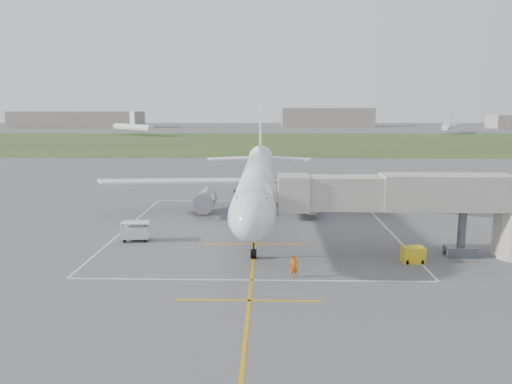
{
  "coord_description": "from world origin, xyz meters",
  "views": [
    {
      "loc": [
        1.27,
        -55.84,
        12.89
      ],
      "look_at": [
        -0.06,
        -4.0,
        4.0
      ],
      "focal_mm": 35.0,
      "sensor_mm": 36.0,
      "label": 1
    }
  ],
  "objects_px": {
    "gpu_unit": "(413,255)",
    "ramp_worker_wing": "(202,208)",
    "baggage_cart": "(136,231)",
    "ramp_worker_nose": "(294,266)",
    "jet_bridge": "(437,203)",
    "airliner": "(258,182)"
  },
  "relations": [
    {
      "from": "airliner",
      "to": "baggage_cart",
      "type": "xyz_separation_m",
      "value": [
        -11.64,
        -9.87,
        -3.44
      ]
    },
    {
      "from": "baggage_cart",
      "to": "ramp_worker_wing",
      "type": "distance_m",
      "value": 12.76
    },
    {
      "from": "gpu_unit",
      "to": "ramp_worker_nose",
      "type": "relative_size",
      "value": 1.09
    },
    {
      "from": "gpu_unit",
      "to": "baggage_cart",
      "type": "relative_size",
      "value": 0.66
    },
    {
      "from": "gpu_unit",
      "to": "ramp_worker_wing",
      "type": "height_order",
      "value": "ramp_worker_wing"
    },
    {
      "from": "ramp_worker_wing",
      "to": "gpu_unit",
      "type": "bearing_deg",
      "value": 161.09
    },
    {
      "from": "airliner",
      "to": "jet_bridge",
      "type": "xyz_separation_m",
      "value": [
        15.72,
        -14.25,
        0.35
      ]
    },
    {
      "from": "airliner",
      "to": "ramp_worker_wing",
      "type": "relative_size",
      "value": 26.56
    },
    {
      "from": "ramp_worker_nose",
      "to": "ramp_worker_wing",
      "type": "relative_size",
      "value": 0.97
    },
    {
      "from": "ramp_worker_nose",
      "to": "ramp_worker_wing",
      "type": "distance_m",
      "value": 24.01
    },
    {
      "from": "ramp_worker_nose",
      "to": "gpu_unit",
      "type": "bearing_deg",
      "value": 16.85
    },
    {
      "from": "gpu_unit",
      "to": "ramp_worker_nose",
      "type": "bearing_deg",
      "value": -161.72
    },
    {
      "from": "gpu_unit",
      "to": "jet_bridge",
      "type": "bearing_deg",
      "value": 35.53
    },
    {
      "from": "airliner",
      "to": "gpu_unit",
      "type": "distance_m",
      "value": 21.26
    },
    {
      "from": "gpu_unit",
      "to": "ramp_worker_wing",
      "type": "relative_size",
      "value": 1.06
    },
    {
      "from": "airliner",
      "to": "ramp_worker_nose",
      "type": "xyz_separation_m",
      "value": [
        3.24,
        -19.99,
        -3.54
      ]
    },
    {
      "from": "baggage_cart",
      "to": "gpu_unit",
      "type": "bearing_deg",
      "value": -19.33
    },
    {
      "from": "gpu_unit",
      "to": "baggage_cart",
      "type": "distance_m",
      "value": 25.78
    },
    {
      "from": "gpu_unit",
      "to": "ramp_worker_nose",
      "type": "height_order",
      "value": "ramp_worker_nose"
    },
    {
      "from": "ramp_worker_nose",
      "to": "ramp_worker_wing",
      "type": "xyz_separation_m",
      "value": [
        -9.9,
        21.87,
        0.03
      ]
    },
    {
      "from": "jet_bridge",
      "to": "ramp_worker_wing",
      "type": "bearing_deg",
      "value": 144.22
    },
    {
      "from": "ramp_worker_nose",
      "to": "ramp_worker_wing",
      "type": "bearing_deg",
      "value": 110.22
    }
  ]
}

